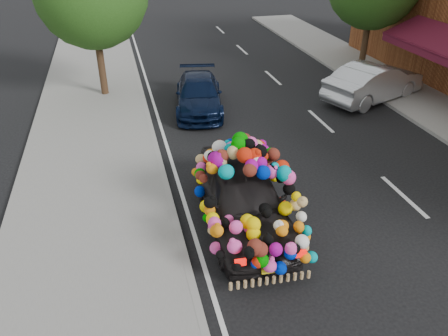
# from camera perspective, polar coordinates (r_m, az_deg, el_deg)

# --- Properties ---
(ground) EXTENTS (100.00, 100.00, 0.00)m
(ground) POSITION_cam_1_polar(r_m,az_deg,el_deg) (10.74, 6.47, -6.32)
(ground) COLOR black
(ground) RESTS_ON ground
(sidewalk) EXTENTS (4.00, 60.00, 0.12)m
(sidewalk) POSITION_cam_1_polar(r_m,az_deg,el_deg) (10.24, -17.06, -9.33)
(sidewalk) COLOR gray
(sidewalk) RESTS_ON ground
(kerb) EXTENTS (0.15, 60.00, 0.13)m
(kerb) POSITION_cam_1_polar(r_m,az_deg,el_deg) (10.23, -6.09, -7.95)
(kerb) COLOR gray
(kerb) RESTS_ON ground
(lane_markings) EXTENTS (6.00, 50.00, 0.01)m
(lane_markings) POSITION_cam_1_polar(r_m,az_deg,el_deg) (12.33, 22.41, -3.41)
(lane_markings) COLOR silver
(lane_markings) RESTS_ON ground
(plush_art_car) EXTENTS (2.29, 4.61, 2.12)m
(plush_art_car) POSITION_cam_1_polar(r_m,az_deg,el_deg) (9.88, 2.53, -2.08)
(plush_art_car) COLOR black
(plush_art_car) RESTS_ON ground
(navy_sedan) EXTENTS (2.36, 4.34, 1.19)m
(navy_sedan) POSITION_cam_1_polar(r_m,az_deg,el_deg) (16.50, -3.32, 9.60)
(navy_sedan) COLOR black
(navy_sedan) RESTS_ON ground
(silver_hatchback) EXTENTS (4.71, 3.08, 1.47)m
(silver_hatchback) POSITION_cam_1_polar(r_m,az_deg,el_deg) (18.33, 19.00, 10.57)
(silver_hatchback) COLOR silver
(silver_hatchback) RESTS_ON ground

